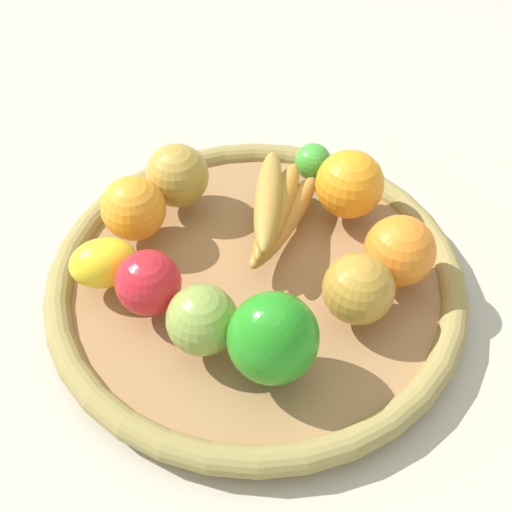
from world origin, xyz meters
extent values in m
plane|color=#B6AF9F|center=(0.00, 0.00, 0.00)|extent=(2.40, 2.40, 0.00)
cylinder|color=#A07449|center=(0.00, 0.00, 0.01)|extent=(0.44, 0.44, 0.02)
torus|color=#988549|center=(0.00, 0.00, 0.02)|extent=(0.46, 0.46, 0.03)
sphere|color=#88A044|center=(0.08, -0.07, 0.07)|extent=(0.09, 0.09, 0.07)
sphere|color=orange|center=(-0.07, 0.12, 0.08)|extent=(0.10, 0.10, 0.08)
ellipsoid|color=#BB873A|center=(-0.05, 0.04, 0.05)|extent=(0.15, 0.13, 0.03)
ellipsoid|color=#B88631|center=(-0.06, 0.04, 0.07)|extent=(0.16, 0.10, 0.03)
ellipsoid|color=#B38838|center=(-0.06, 0.03, 0.08)|extent=(0.16, 0.07, 0.03)
ellipsoid|color=#25901E|center=(0.13, -0.01, 0.09)|extent=(0.09, 0.09, 0.10)
sphere|color=#B78630|center=(0.08, 0.09, 0.08)|extent=(0.10, 0.10, 0.07)
sphere|color=orange|center=(-0.08, -0.12, 0.08)|extent=(0.09, 0.09, 0.07)
sphere|color=#B49139|center=(-0.13, -0.07, 0.08)|extent=(0.10, 0.10, 0.07)
sphere|color=green|center=(-0.14, 0.10, 0.06)|extent=(0.06, 0.06, 0.04)
sphere|color=red|center=(0.03, -0.11, 0.07)|extent=(0.09, 0.09, 0.07)
sphere|color=orange|center=(0.04, 0.14, 0.08)|extent=(0.10, 0.10, 0.07)
ellipsoid|color=yellow|center=(-0.02, -0.16, 0.07)|extent=(0.05, 0.07, 0.05)
camera|label=1|loc=(0.46, -0.09, 0.57)|focal=45.64mm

